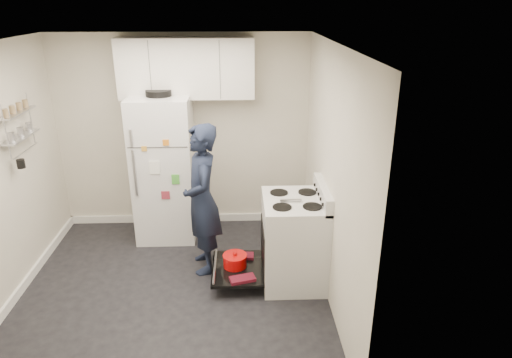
{
  "coord_description": "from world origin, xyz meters",
  "views": [
    {
      "loc": [
        0.71,
        -4.08,
        2.88
      ],
      "look_at": [
        0.89,
        0.49,
        1.05
      ],
      "focal_mm": 32.0,
      "sensor_mm": 36.0,
      "label": 1
    }
  ],
  "objects_px": {
    "refrigerator": "(164,168)",
    "person": "(202,200)",
    "electric_range": "(293,241)",
    "open_oven_door": "(237,265)"
  },
  "relations": [
    {
      "from": "refrigerator",
      "to": "person",
      "type": "height_order",
      "value": "refrigerator"
    },
    {
      "from": "open_oven_door",
      "to": "refrigerator",
      "type": "height_order",
      "value": "refrigerator"
    },
    {
      "from": "electric_range",
      "to": "open_oven_door",
      "type": "xyz_separation_m",
      "value": [
        -0.6,
        0.0,
        -0.29
      ]
    },
    {
      "from": "open_oven_door",
      "to": "person",
      "type": "bearing_deg",
      "value": 142.87
    },
    {
      "from": "electric_range",
      "to": "person",
      "type": "xyz_separation_m",
      "value": [
        -0.96,
        0.28,
        0.37
      ]
    },
    {
      "from": "open_oven_door",
      "to": "refrigerator",
      "type": "xyz_separation_m",
      "value": [
        -0.89,
        1.09,
        0.73
      ]
    },
    {
      "from": "electric_range",
      "to": "refrigerator",
      "type": "xyz_separation_m",
      "value": [
        -1.48,
        1.1,
        0.44
      ]
    },
    {
      "from": "electric_range",
      "to": "open_oven_door",
      "type": "distance_m",
      "value": 0.66
    },
    {
      "from": "refrigerator",
      "to": "person",
      "type": "bearing_deg",
      "value": -57.55
    },
    {
      "from": "electric_range",
      "to": "person",
      "type": "relative_size",
      "value": 0.65
    }
  ]
}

